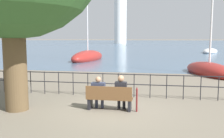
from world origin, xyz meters
TOP-DOWN VIEW (x-y plane):
  - ground_plane at (0.00, 0.00)m, footprint 1000.00×1000.00m
  - harbor_water at (0.00, 159.96)m, footprint 600.00×300.00m
  - park_bench at (0.00, -0.06)m, footprint 1.68×0.45m
  - seated_person_left at (-0.42, 0.01)m, footprint 0.49×0.35m
  - seated_person_right at (0.42, 0.01)m, footprint 0.42×0.35m
  - promenade_railing at (-0.00, 2.09)m, footprint 15.51×0.04m
  - closed_umbrella at (1.00, -0.07)m, footprint 0.09×0.09m
  - sailboat_0 at (10.99, 38.01)m, footprint 4.21×6.56m
  - sailboat_1 at (-6.39, 19.78)m, footprint 3.23×7.83m
  - sailboat_2 at (5.40, 10.04)m, footprint 3.74×6.10m
  - harbor_lighthouse at (-16.13, 113.12)m, footprint 5.88×5.88m

SIDE VIEW (x-z plane):
  - ground_plane at x=0.00m, z-range 0.00..0.00m
  - harbor_water at x=0.00m, z-range 0.00..0.01m
  - sailboat_0 at x=10.99m, z-range -4.17..4.72m
  - sailboat_2 at x=5.40m, z-range -4.35..4.95m
  - sailboat_1 at x=-6.39m, z-range -5.40..6.15m
  - park_bench at x=0.00m, z-range -0.02..0.88m
  - closed_umbrella at x=1.00m, z-range 0.05..0.95m
  - seated_person_left at x=-0.42m, z-range 0.06..1.28m
  - promenade_railing at x=0.00m, z-range 0.17..1.22m
  - seated_person_right at x=0.42m, z-range 0.06..1.35m
  - harbor_lighthouse at x=-16.13m, z-range -1.04..28.77m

